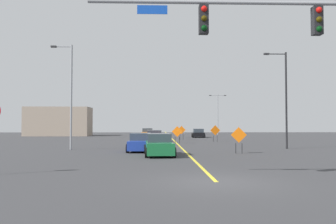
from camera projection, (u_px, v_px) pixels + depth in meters
ground at (216, 182)px, 12.59m from camera, size 157.01×157.01×0.00m
road_centre_stripe at (171, 137)px, 56.16m from camera, size 0.16×87.23×0.01m
traffic_signal_assembly at (317, 37)px, 12.88m from camera, size 12.71×0.44×7.00m
street_lamp_mid_right at (285, 95)px, 29.95m from camera, size 1.98×0.24×8.26m
street_lamp_near_left at (218, 111)px, 70.84m from camera, size 3.48×0.24×8.08m
street_lamp_mid_left at (70, 92)px, 28.89m from camera, size 1.79×0.24×8.66m
construction_sign_right_lane at (182, 131)px, 46.61m from camera, size 1.10×0.09×1.87m
construction_sign_left_shoulder at (239, 137)px, 24.99m from camera, size 1.11×0.25×1.88m
construction_sign_median_far at (177, 132)px, 38.06m from camera, size 1.17×0.28×1.89m
construction_sign_right_shoulder at (215, 131)px, 42.01m from camera, size 1.22×0.16×1.97m
car_red_distant at (154, 136)px, 41.04m from camera, size 2.15×4.31×1.39m
car_blue_far at (141, 143)px, 27.04m from camera, size 1.98×4.14×1.41m
car_black_approaching at (198, 133)px, 55.61m from camera, size 2.20×3.90×1.38m
car_green_near at (159, 145)px, 23.48m from camera, size 2.13×4.65×1.45m
car_orange_passing at (148, 133)px, 60.20m from camera, size 2.17×4.13×1.41m
roadside_building_west at (59, 122)px, 63.19m from camera, size 11.22×5.32×5.17m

